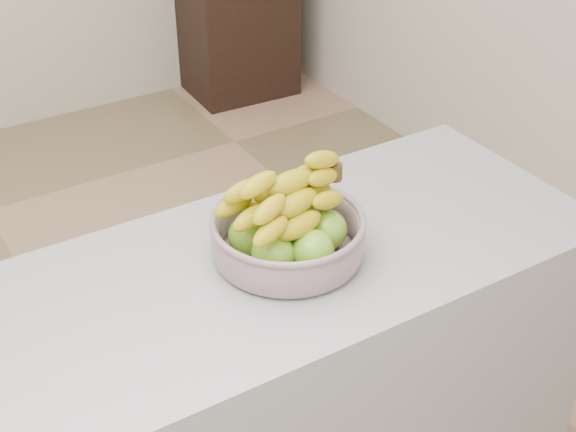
# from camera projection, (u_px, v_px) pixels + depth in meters

# --- Properties ---
(ground) EXTENTS (4.00, 4.00, 0.00)m
(ground) POSITION_uv_depth(u_px,v_px,m) (82.00, 383.00, 2.64)
(ground) COLOR #A58065
(ground) RESTS_ON ground
(cabinet) EXTENTS (0.57, 0.47, 1.00)m
(cabinet) POSITION_uv_depth(u_px,v_px,m) (237.00, 4.00, 4.32)
(cabinet) COLOR black
(cabinet) RESTS_ON ground
(fruit_bowl) EXTENTS (0.33, 0.33, 0.20)m
(fruit_bowl) POSITION_uv_depth(u_px,v_px,m) (288.00, 231.00, 1.67)
(fruit_bowl) COLOR #91A0AE
(fruit_bowl) RESTS_ON counter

